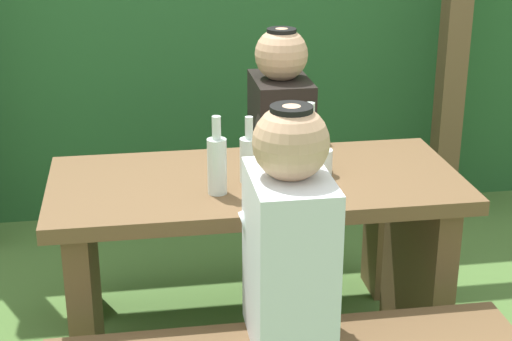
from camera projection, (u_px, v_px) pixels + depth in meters
The scene contains 11 objects.
hedge_backdrop at pixel (202, 18), 4.41m from camera, with size 6.40×0.75×1.96m, color #285C2D.
pergola_post_right at pixel (455, 39), 4.01m from camera, with size 0.12×0.12×1.91m, color brown.
picnic_table at pixel (256, 244), 2.83m from camera, with size 1.40×0.64×0.77m.
bench_far at pixel (236, 231), 3.39m from camera, with size 1.40×0.24×0.46m.
person_white_shirt at pixel (289, 238), 2.26m from camera, with size 0.25×0.35×0.72m.
person_black_coat at pixel (281, 124), 3.25m from camera, with size 0.25×0.35×0.72m.
drinking_glass at pixel (323, 162), 2.76m from camera, with size 0.07×0.07×0.09m, color silver.
bottle_left at pixel (309, 139), 2.83m from camera, with size 0.07×0.07×0.23m.
bottle_right at pixel (249, 158), 2.68m from camera, with size 0.06×0.06×0.23m.
bottle_center at pixel (217, 163), 2.58m from camera, with size 0.06×0.06×0.26m.
cell_phone at pixel (304, 185), 2.67m from camera, with size 0.07×0.14×0.01m, color silver.
Camera 1 is at (-0.40, -2.53, 1.77)m, focal length 56.64 mm.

